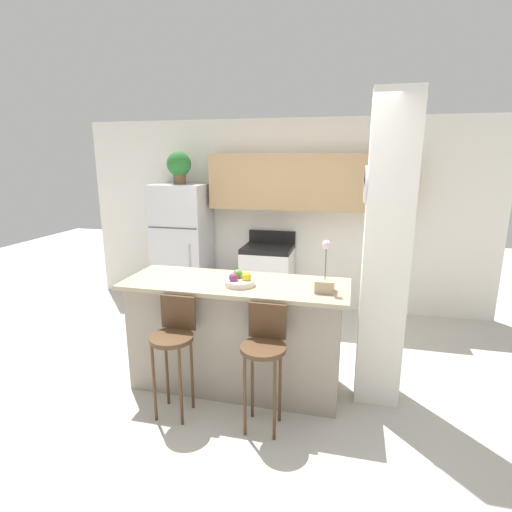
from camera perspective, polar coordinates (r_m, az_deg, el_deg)
The scene contains 12 objects.
ground_plane at distance 3.89m, azimuth -2.79°, elevation -17.87°, with size 14.00×14.00×0.00m, color beige.
wall_back at distance 5.40m, azimuth 4.99°, elevation 7.66°, with size 5.60×0.38×2.55m.
pillar_right at distance 3.41m, azimuth 18.01°, elevation 0.20°, with size 0.38×0.32×2.55m.
counter_bar at distance 3.65m, azimuth -2.88°, elevation -11.13°, with size 1.95×0.71×1.00m.
refrigerator at distance 5.64m, azimuth -10.43°, elevation 1.39°, with size 0.71×0.62×1.70m.
stove_range at distance 5.38m, azimuth 1.68°, elevation -3.26°, with size 0.65×0.60×1.07m.
bar_stool_left at distance 3.30m, azimuth -11.70°, elevation -11.57°, with size 0.34×0.34×0.97m.
bar_stool_right at distance 3.08m, azimuth 1.17°, elevation -13.20°, with size 0.34×0.34×0.97m.
potted_plant_on_fridge at distance 5.51m, azimuth -10.93°, elevation 12.58°, with size 0.32×0.32×0.43m.
orchid_vase at distance 3.24m, azimuth 9.82°, elevation -3.45°, with size 0.15×0.15×0.42m.
fruit_bowl at distance 3.37m, azimuth -2.36°, elevation -3.49°, with size 0.26×0.26×0.12m.
trash_bin at distance 5.44m, azimuth -5.38°, elevation -6.17°, with size 0.28×0.28×0.38m.
Camera 1 is at (0.95, -3.17, 2.04)m, focal length 28.00 mm.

